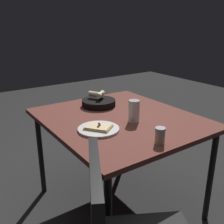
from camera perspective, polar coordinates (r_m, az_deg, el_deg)
ground at (r=2.15m, az=1.42°, el=-19.31°), size 8.00×8.00×0.00m
dining_table at (r=1.81m, az=1.59°, el=-2.87°), size 0.95×1.08×0.72m
pizza_plate at (r=1.58m, az=-2.95°, el=-3.62°), size 0.25×0.25×0.04m
bread_basket at (r=2.02m, az=-2.89°, el=2.16°), size 0.26×0.26×0.11m
beer_glass at (r=1.69m, az=4.81°, el=-0.04°), size 0.07×0.07×0.14m
pepper_shaker at (r=1.42m, az=10.39°, el=-5.28°), size 0.06×0.06×0.09m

